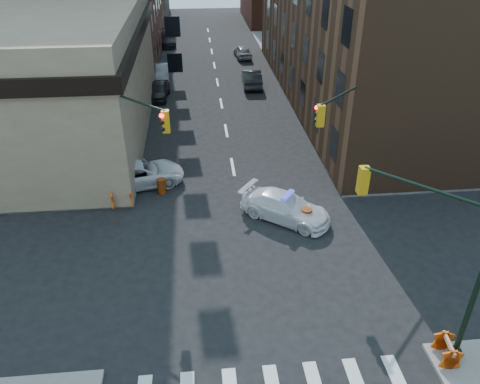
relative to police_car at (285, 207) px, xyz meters
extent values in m
plane|color=black|center=(-2.33, -3.70, -0.73)|extent=(140.00, 140.00, 0.00)
cube|color=gray|center=(20.67, 29.05, -0.65)|extent=(34.00, 54.50, 0.15)
cube|color=#4C311E|center=(10.67, 18.80, 6.27)|extent=(14.00, 34.00, 14.00)
cylinder|color=black|center=(4.47, -10.00, -0.33)|extent=(0.44, 0.44, 0.50)
cylinder|color=black|center=(2.88, -8.40, 5.92)|extent=(3.27, 3.27, 0.12)
cube|color=#BF8C0C|center=(1.29, -6.81, 5.42)|extent=(0.35, 0.35, 1.05)
sphere|color=#FF0C05|center=(1.45, -6.66, 5.77)|extent=(0.22, 0.22, 0.22)
sphere|color=black|center=(1.45, -6.66, 5.44)|extent=(0.22, 0.22, 0.22)
sphere|color=black|center=(1.45, -6.66, 5.11)|extent=(0.22, 0.22, 0.22)
cylinder|color=black|center=(-9.13, 2.60, 3.42)|extent=(0.20, 0.20, 8.00)
cylinder|color=black|center=(-9.13, 2.60, -0.33)|extent=(0.44, 0.44, 0.50)
cylinder|color=black|center=(-7.53, 1.01, 5.92)|extent=(3.27, 3.27, 0.12)
cube|color=#BF8C0C|center=(-5.94, -0.58, 5.42)|extent=(0.35, 0.35, 1.05)
sphere|color=#FF0C05|center=(-6.10, -0.73, 5.77)|extent=(0.22, 0.22, 0.22)
sphere|color=black|center=(-6.10, -0.73, 5.44)|extent=(0.22, 0.22, 0.22)
sphere|color=black|center=(-6.10, -0.73, 5.11)|extent=(0.22, 0.22, 0.22)
cylinder|color=black|center=(4.47, 2.60, 3.42)|extent=(0.20, 0.20, 8.00)
cylinder|color=black|center=(4.47, 2.60, -0.33)|extent=(0.44, 0.44, 0.50)
cylinder|color=black|center=(2.88, 1.01, 5.92)|extent=(3.27, 3.27, 0.12)
cube|color=#BF8C0C|center=(1.29, -0.58, 5.42)|extent=(0.35, 0.35, 1.05)
sphere|color=#FF0C05|center=(1.14, -0.42, 5.77)|extent=(0.22, 0.22, 0.22)
sphere|color=black|center=(1.14, -0.42, 5.44)|extent=(0.22, 0.22, 0.22)
sphere|color=black|center=(1.14, -0.42, 5.11)|extent=(0.22, 0.22, 0.22)
cylinder|color=black|center=(5.17, 22.30, 0.72)|extent=(0.24, 0.24, 2.60)
sphere|color=brown|center=(5.17, 22.30, 2.77)|extent=(3.00, 3.00, 3.00)
cylinder|color=black|center=(5.17, 30.30, 0.72)|extent=(0.24, 0.24, 2.60)
sphere|color=brown|center=(5.17, 30.30, 2.77)|extent=(3.00, 3.00, 3.00)
imported|color=white|center=(0.00, 0.00, 0.00)|extent=(5.23, 4.66, 1.46)
imported|color=silver|center=(-8.13, 4.54, 0.01)|extent=(5.73, 3.59, 1.48)
imported|color=black|center=(-7.83, 20.21, 0.00)|extent=(2.13, 4.44, 1.46)
imported|color=#94969C|center=(-7.83, 26.05, -0.04)|extent=(1.71, 4.25, 1.37)
imported|color=black|center=(-7.83, 40.08, 0.06)|extent=(2.57, 5.57, 1.58)
imported|color=black|center=(0.90, 22.80, 0.07)|extent=(1.90, 4.93, 1.60)
imported|color=gray|center=(1.11, 33.15, -0.02)|extent=(1.96, 4.27, 1.42)
imported|color=black|center=(-8.94, 5.18, 0.43)|extent=(0.80, 0.58, 2.01)
imported|color=black|center=(-12.99, 4.20, 0.22)|extent=(0.89, 0.76, 1.59)
imported|color=#202631|center=(-11.93, 2.30, 0.29)|extent=(1.09, 0.65, 1.74)
cylinder|color=#D4480A|center=(0.96, -0.77, -0.20)|extent=(0.74, 0.74, 1.05)
cylinder|color=#E8590A|center=(-6.80, 3.43, -0.27)|extent=(0.55, 0.55, 0.91)
camera|label=1|loc=(-4.51, -20.85, 13.62)|focal=35.00mm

